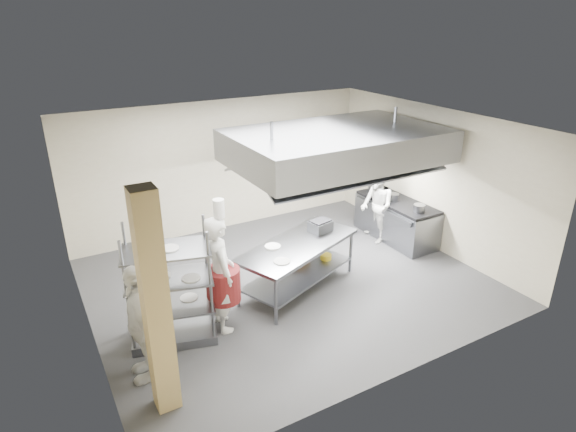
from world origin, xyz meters
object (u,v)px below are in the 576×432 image
island (298,266)px  chef_plating (141,323)px  chef_head (220,274)px  pass_rack (170,285)px  chef_line (377,206)px  cooking_range (396,221)px  stockpot (393,197)px  griddle (320,226)px

island → chef_plating: 3.21m
chef_head → pass_rack: bearing=86.6°
chef_line → cooking_range: bearing=90.4°
pass_rack → cooking_range: pass_rack is taller
pass_rack → chef_head: 0.78m
island → chef_head: size_ratio=1.25×
chef_line → pass_rack: bearing=-60.3°
island → pass_rack: 2.51m
cooking_range → stockpot: bearing=134.9°
island → griddle: size_ratio=6.05×
pass_rack → chef_plating: 0.87m
cooking_range → stockpot: (-0.07, 0.07, 0.56)m
chef_line → griddle: size_ratio=4.13×
chef_line → stockpot: bearing=97.3°
chef_line → stockpot: size_ratio=7.15×
island → stockpot: bearing=-5.8°
cooking_range → griddle: bearing=-168.1°
island → chef_head: (-1.67, -0.41, 0.52)m
cooking_range → stockpot: size_ratio=8.65×
island → chef_line: (2.54, 0.90, 0.37)m
cooking_range → chef_head: 4.87m
cooking_range → chef_line: (-0.48, 0.13, 0.41)m
island → pass_rack: pass_rack is taller
pass_rack → island: bearing=23.1°
griddle → stockpot: (2.31, 0.57, -0.03)m
chef_head → chef_plating: (-1.37, -0.54, -0.10)m
griddle → stockpot: size_ratio=1.73×
cooking_range → pass_rack: bearing=-168.8°
chef_line → island: bearing=-54.6°
chef_head → griddle: 2.41m
island → cooking_range: island is taller
island → griddle: (0.64, 0.26, 0.55)m
cooking_range → chef_plating: (-6.06, -1.72, 0.45)m
island → stockpot: 3.11m
stockpot → cooking_range: bearing=-45.1°
island → chef_plating: bearing=175.8°
cooking_range → chef_line: chef_line is taller
pass_rack → cooking_range: 5.59m
chef_line → chef_plating: bearing=-55.7°
chef_head → griddle: size_ratio=4.85×
island → cooking_range: size_ratio=1.21×
pass_rack → griddle: (3.08, 0.58, 0.05)m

